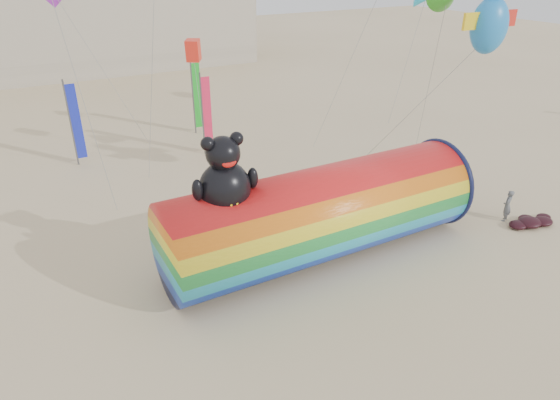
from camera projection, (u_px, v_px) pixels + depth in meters
ground at (287, 269)px, 20.47m from camera, size 160.00×160.00×0.00m
windsock_assembly at (322, 211)px, 20.61m from camera, size 13.47×4.10×6.21m
kite_handler at (507, 206)px, 23.82m from camera, size 0.68×0.59×1.58m
fabric_bundle at (531, 222)px, 23.70m from camera, size 2.62×1.35×0.41m
festival_banners at (162, 110)px, 31.65m from camera, size 8.98×4.27×5.20m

